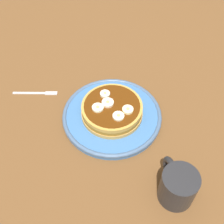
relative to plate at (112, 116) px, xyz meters
The scene contains 10 objects.
ground_plane 2.58cm from the plate, ahead, with size 140.00×140.00×3.00cm, color brown.
plate is the anchor object (origin of this frame).
pancake_stack 2.42cm from the plate, behind, with size 16.64×16.71×3.70cm.
banana_slice_0 4.74cm from the plate, 45.74° to the left, with size 3.14×3.14×0.94cm.
banana_slice_1 5.89cm from the plate, 89.78° to the left, with size 3.02×3.02×0.82cm.
banana_slice_2 6.31cm from the plate, 129.27° to the right, with size 2.87×2.87×0.91cm.
banana_slice_3 6.13cm from the plate, 11.03° to the left, with size 2.67×2.67×0.96cm.
banana_slice_4 6.08cm from the plate, behind, with size 2.97×2.97×0.80cm.
coffee_mug 26.17cm from the plate, 163.18° to the right, with size 11.37×8.00×8.74cm.
fork 23.55cm from the plate, 51.20° to the left, with size 4.63×12.74×0.50cm.
Camera 1 is at (-47.47, 13.65, 63.83)cm, focal length 47.38 mm.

